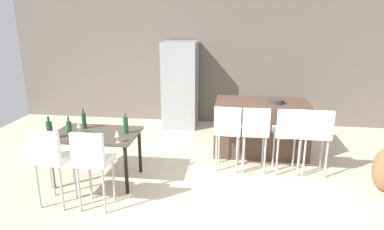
% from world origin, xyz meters
% --- Properties ---
extents(ground_plane, '(10.00, 10.00, 0.00)m').
position_xyz_m(ground_plane, '(0.00, 0.00, 0.00)').
color(ground_plane, beige).
extents(back_wall, '(10.00, 0.12, 2.90)m').
position_xyz_m(back_wall, '(0.00, 2.92, 1.45)').
color(back_wall, '#665B51').
rests_on(back_wall, ground_plane).
extents(kitchen_island, '(1.60, 0.90, 0.92)m').
position_xyz_m(kitchen_island, '(0.53, 1.19, 0.46)').
color(kitchen_island, '#4C3828').
rests_on(kitchen_island, ground_plane).
extents(bar_chair_left, '(0.43, 0.43, 1.05)m').
position_xyz_m(bar_chair_left, '(-0.03, 0.36, 0.70)').
color(bar_chair_left, white).
rests_on(bar_chair_left, ground_plane).
extents(bar_chair_middle, '(0.41, 0.41, 1.05)m').
position_xyz_m(bar_chair_middle, '(0.38, 0.36, 0.70)').
color(bar_chair_middle, white).
rests_on(bar_chair_middle, ground_plane).
extents(bar_chair_right, '(0.43, 0.43, 1.05)m').
position_xyz_m(bar_chair_right, '(0.88, 0.36, 0.70)').
color(bar_chair_right, white).
rests_on(bar_chair_right, ground_plane).
extents(bar_chair_far, '(0.40, 0.40, 1.05)m').
position_xyz_m(bar_chair_far, '(1.28, 0.36, 0.70)').
color(bar_chair_far, white).
rests_on(bar_chair_far, ground_plane).
extents(dining_table, '(1.20, 0.79, 0.74)m').
position_xyz_m(dining_table, '(-1.91, -0.24, 0.66)').
color(dining_table, '#4C4238').
rests_on(dining_table, ground_plane).
extents(dining_chair_near, '(0.42, 0.42, 1.05)m').
position_xyz_m(dining_chair_near, '(-2.19, -0.99, 0.70)').
color(dining_chair_near, white).
rests_on(dining_chair_near, ground_plane).
extents(dining_chair_far, '(0.40, 0.40, 1.05)m').
position_xyz_m(dining_chair_far, '(-1.64, -0.99, 0.70)').
color(dining_chair_far, white).
rests_on(dining_chair_far, ground_plane).
extents(wine_bottle_inner, '(0.06, 0.06, 0.30)m').
position_xyz_m(wine_bottle_inner, '(-2.16, -0.06, 0.86)').
color(wine_bottle_inner, '#194723').
rests_on(wine_bottle_inner, dining_table).
extents(wine_bottle_end, '(0.07, 0.07, 0.30)m').
position_xyz_m(wine_bottle_end, '(-2.20, -0.45, 0.86)').
color(wine_bottle_end, '#194723').
rests_on(wine_bottle_end, dining_table).
extents(wine_bottle_right, '(0.08, 0.08, 0.32)m').
position_xyz_m(wine_bottle_right, '(-2.44, -0.53, 0.87)').
color(wine_bottle_right, '#194723').
rests_on(wine_bottle_right, dining_table).
extents(wine_bottle_left, '(0.07, 0.07, 0.29)m').
position_xyz_m(wine_bottle_left, '(-1.47, -0.19, 0.86)').
color(wine_bottle_left, '#194723').
rests_on(wine_bottle_left, dining_table).
extents(wine_glass_middle, '(0.07, 0.07, 0.17)m').
position_xyz_m(wine_glass_middle, '(-2.14, -0.28, 0.86)').
color(wine_glass_middle, silver).
rests_on(wine_glass_middle, dining_table).
extents(wine_glass_far, '(0.07, 0.07, 0.17)m').
position_xyz_m(wine_glass_far, '(-1.47, -0.56, 0.86)').
color(wine_glass_far, silver).
rests_on(wine_glass_far, dining_table).
extents(refrigerator, '(0.72, 0.68, 1.84)m').
position_xyz_m(refrigerator, '(-1.13, 2.48, 0.92)').
color(refrigerator, '#939699').
rests_on(refrigerator, ground_plane).
extents(fruit_bowl, '(0.26, 0.26, 0.07)m').
position_xyz_m(fruit_bowl, '(0.75, 1.13, 0.96)').
color(fruit_bowl, '#333338').
rests_on(fruit_bowl, kitchen_island).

